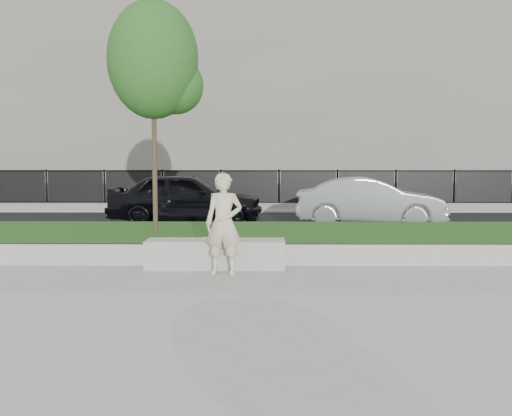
{
  "coord_description": "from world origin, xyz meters",
  "views": [
    {
      "loc": [
        0.88,
        -9.48,
        1.96
      ],
      "look_at": [
        0.81,
        1.2,
        1.06
      ],
      "focal_mm": 40.0,
      "sensor_mm": 36.0,
      "label": 1
    }
  ],
  "objects_px": {
    "man": "(224,224)",
    "young_tree": "(157,64)",
    "car_dark": "(186,198)",
    "car_silver": "(370,202)",
    "stone_bench": "(215,254)",
    "book": "(208,238)"
  },
  "relations": [
    {
      "from": "young_tree",
      "to": "car_silver",
      "type": "height_order",
      "value": "young_tree"
    },
    {
      "from": "young_tree",
      "to": "car_dark",
      "type": "distance_m",
      "value": 5.71
    },
    {
      "from": "stone_bench",
      "to": "man",
      "type": "xyz_separation_m",
      "value": [
        0.19,
        -0.55,
        0.62
      ]
    },
    {
      "from": "man",
      "to": "young_tree",
      "type": "relative_size",
      "value": 0.35
    },
    {
      "from": "car_dark",
      "to": "car_silver",
      "type": "height_order",
      "value": "car_dark"
    },
    {
      "from": "man",
      "to": "book",
      "type": "xyz_separation_m",
      "value": [
        -0.34,
        0.69,
        -0.35
      ]
    },
    {
      "from": "young_tree",
      "to": "car_dark",
      "type": "bearing_deg",
      "value": 90.33
    },
    {
      "from": "young_tree",
      "to": "car_silver",
      "type": "xyz_separation_m",
      "value": [
        5.45,
        4.39,
        -3.26
      ]
    },
    {
      "from": "man",
      "to": "young_tree",
      "type": "height_order",
      "value": "young_tree"
    },
    {
      "from": "young_tree",
      "to": "car_dark",
      "type": "relative_size",
      "value": 1.08
    },
    {
      "from": "book",
      "to": "car_dark",
      "type": "xyz_separation_m",
      "value": [
        -1.27,
        6.68,
        0.3
      ]
    },
    {
      "from": "car_dark",
      "to": "stone_bench",
      "type": "bearing_deg",
      "value": -166.95
    },
    {
      "from": "man",
      "to": "car_dark",
      "type": "relative_size",
      "value": 0.38
    },
    {
      "from": "stone_bench",
      "to": "car_silver",
      "type": "bearing_deg",
      "value": 57.99
    },
    {
      "from": "man",
      "to": "car_silver",
      "type": "height_order",
      "value": "man"
    },
    {
      "from": "stone_bench",
      "to": "young_tree",
      "type": "relative_size",
      "value": 0.51
    },
    {
      "from": "stone_bench",
      "to": "book",
      "type": "distance_m",
      "value": 0.34
    },
    {
      "from": "young_tree",
      "to": "car_silver",
      "type": "bearing_deg",
      "value": 38.85
    },
    {
      "from": "book",
      "to": "car_dark",
      "type": "bearing_deg",
      "value": 85.21
    },
    {
      "from": "man",
      "to": "car_dark",
      "type": "distance_m",
      "value": 7.55
    },
    {
      "from": "book",
      "to": "car_silver",
      "type": "height_order",
      "value": "car_silver"
    },
    {
      "from": "man",
      "to": "car_dark",
      "type": "height_order",
      "value": "man"
    }
  ]
}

